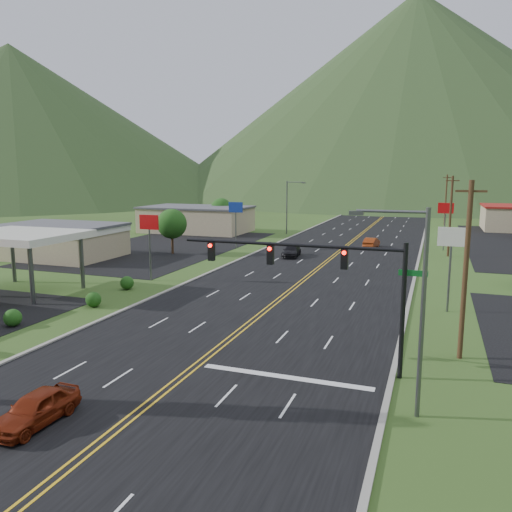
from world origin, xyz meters
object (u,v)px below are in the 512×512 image
(streetlight_east, at_px, (415,299))
(traffic_signal, at_px, (325,271))
(gas_canopy, at_px, (19,237))
(car_red_near, at_px, (36,409))
(car_dark_mid, at_px, (291,251))
(car_red_far, at_px, (371,243))
(streetlight_west, at_px, (289,204))

(streetlight_east, bearing_deg, traffic_signal, 139.61)
(gas_canopy, xyz_separation_m, car_red_near, (18.62, -18.17, -4.18))
(car_red_near, bearing_deg, traffic_signal, 47.53)
(car_red_near, bearing_deg, streetlight_east, 24.64)
(car_red_near, bearing_deg, gas_canopy, 137.37)
(car_dark_mid, xyz_separation_m, car_red_far, (8.45, 10.94, 0.01))
(car_red_far, bearing_deg, traffic_signal, 99.36)
(gas_canopy, height_order, car_dark_mid, gas_canopy)
(streetlight_west, distance_m, car_dark_mid, 23.52)
(streetlight_west, xyz_separation_m, gas_canopy, (-10.32, -48.00, -0.31))
(traffic_signal, distance_m, streetlight_east, 6.17)
(traffic_signal, distance_m, car_red_far, 45.21)
(streetlight_east, distance_m, car_dark_mid, 41.44)
(car_dark_mid, distance_m, car_red_far, 13.82)
(car_red_near, height_order, car_dark_mid, car_dark_mid)
(streetlight_east, relative_size, car_red_far, 2.09)
(streetlight_east, xyz_separation_m, gas_canopy, (-33.18, 12.00, -0.31))
(traffic_signal, xyz_separation_m, gas_canopy, (-28.48, 8.00, -0.46))
(traffic_signal, bearing_deg, gas_canopy, 164.30)
(streetlight_east, height_order, gas_canopy, streetlight_east)
(gas_canopy, relative_size, car_red_near, 2.46)
(streetlight_east, relative_size, streetlight_west, 1.00)
(traffic_signal, xyz_separation_m, car_red_near, (-9.86, -10.17, -4.64))
(gas_canopy, bearing_deg, streetlight_west, 77.87)
(streetlight_east, height_order, car_dark_mid, streetlight_east)
(gas_canopy, bearing_deg, traffic_signal, -15.70)
(gas_canopy, relative_size, car_red_far, 2.32)
(streetlight_west, relative_size, gas_canopy, 0.90)
(streetlight_west, relative_size, car_dark_mid, 1.88)
(gas_canopy, distance_m, car_red_far, 45.07)
(car_red_near, relative_size, car_red_far, 0.94)
(streetlight_east, xyz_separation_m, car_red_far, (-7.60, 48.87, -4.47))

